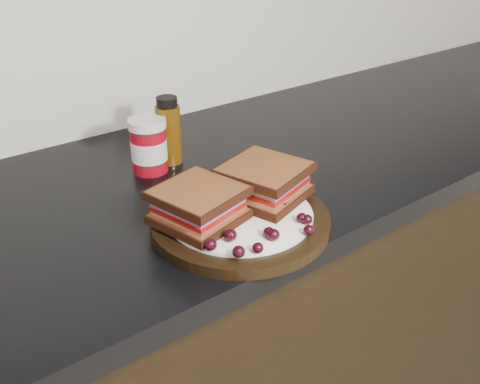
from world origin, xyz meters
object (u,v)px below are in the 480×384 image
(plate, at_px, (240,221))
(sandwich_left, at_px, (199,205))
(oil_bottle, at_px, (169,130))
(condiment_jar, at_px, (149,146))

(plate, xyz_separation_m, sandwich_left, (-0.06, 0.02, 0.04))
(plate, bearing_deg, oil_bottle, 82.88)
(sandwich_left, bearing_deg, plate, -31.47)
(plate, height_order, sandwich_left, sandwich_left)
(oil_bottle, bearing_deg, condiment_jar, -166.56)
(condiment_jar, height_order, oil_bottle, oil_bottle)
(sandwich_left, height_order, oil_bottle, oil_bottle)
(condiment_jar, xyz_separation_m, oil_bottle, (0.05, 0.01, 0.01))
(oil_bottle, bearing_deg, sandwich_left, -111.01)
(plate, distance_m, sandwich_left, 0.08)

